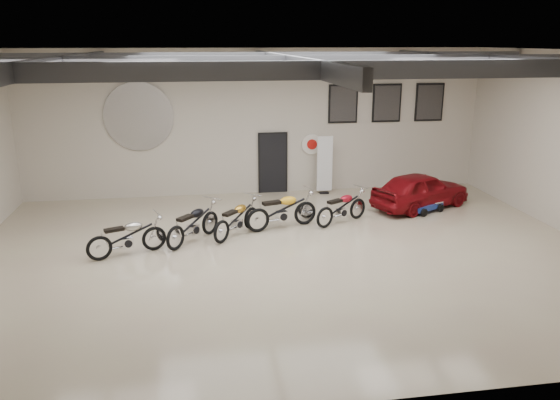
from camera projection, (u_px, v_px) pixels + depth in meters
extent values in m
cube|color=#B7AE8C|center=(287.00, 255.00, 13.87)|extent=(16.00, 12.00, 0.01)
cube|color=gray|center=(288.00, 51.00, 12.46)|extent=(16.00, 12.00, 0.01)
cube|color=beige|center=(258.00, 123.00, 18.85)|extent=(16.00, 0.02, 5.00)
cube|color=black|center=(273.00, 163.00, 19.29)|extent=(0.92, 0.08, 2.10)
imported|color=maroon|center=(421.00, 190.00, 17.60)|extent=(2.68, 3.74, 1.18)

